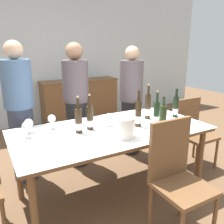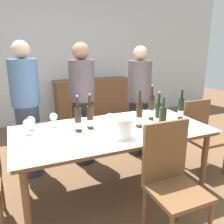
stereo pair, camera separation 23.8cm
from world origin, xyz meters
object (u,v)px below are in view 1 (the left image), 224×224
Objects in this scene: wine_bottle_1 at (138,114)px; person_host at (20,114)px; ice_bucket at (124,127)px; person_guest_right at (131,102)px; chair_near_front at (176,172)px; chair_right_end at (192,128)px; wine_bottle_5 at (156,114)px; wine_bottle_0 at (163,120)px; wine_bottle_2 at (176,107)px; wine_glass_3 at (109,117)px; wine_bottle_6 at (90,118)px; wine_glass_0 at (29,124)px; wine_glass_4 at (176,124)px; dining_table at (112,135)px; wine_glass_1 at (26,127)px; wine_bottle_3 at (79,121)px; wine_bottle_4 at (148,107)px; person_guest_left at (76,106)px; sideboard_cabinet at (80,101)px.

wine_bottle_1 is 1.36m from person_host.
person_guest_right reaches higher than ice_bucket.
wine_bottle_1 is 0.38× the size of chair_near_front.
ice_bucket is 1.38m from chair_right_end.
chair_near_front is at bearing -113.02° from wine_bottle_5.
wine_bottle_0 is 0.58m from wine_bottle_2.
ice_bucket is at bearing -93.98° from wine_glass_3.
person_guest_right reaches higher than wine_bottle_6.
wine_bottle_6 is (-0.59, 0.42, -0.01)m from wine_bottle_0.
wine_glass_0 is 1.43m from wine_glass_4.
wine_bottle_1 is at bearing 158.72° from wine_bottle_5.
ice_bucket is 0.60× the size of wine_bottle_2.
wine_glass_1 is at bearing 167.47° from dining_table.
person_host is (-0.00, 0.50, -0.03)m from wine_glass_0.
wine_bottle_2 is 0.34× the size of chair_near_front.
person_host is (-1.04, 0.86, -0.07)m from wine_bottle_1.
wine_bottle_5 is at bearing -107.95° from person_guest_right.
wine_bottle_4 reaches higher than wine_bottle_3.
wine_glass_4 is 0.09× the size of person_guest_right.
person_guest_left is (-0.05, 1.10, -0.05)m from ice_bucket.
wine_bottle_2 is at bearing -83.15° from person_guest_right.
wine_bottle_4 is 1.47m from person_host.
wine_bottle_2 is 0.55m from wine_glass_4.
wine_bottle_5 is at bearing -61.87° from person_guest_left.
chair_right_end is (0.75, -0.02, -0.39)m from wine_bottle_4.
wine_bottle_6 reaches higher than chair_near_front.
wine_bottle_2 is 1.20m from wine_bottle_3.
wine_bottle_0 is 1.30m from wine_glass_0.
wine_glass_0 is 0.14× the size of chair_near_front.
wine_bottle_1 is 0.59m from wine_bottle_2.
wine_bottle_6 is (-0.20, 0.10, 0.18)m from dining_table.
chair_right_end is (0.82, 0.22, -0.37)m from wine_bottle_5.
person_guest_left reaches higher than person_guest_right.
wine_bottle_3 reaches higher than wine_bottle_2.
wine_glass_4 is at bearing -95.39° from wine_bottle_4.
wine_bottle_6 is at bearing -19.86° from wine_glass_0.
wine_bottle_4 is 0.74m from person_guest_right.
wine_bottle_1 is at bearing 32.91° from ice_bucket.
wine_bottle_2 is 2.23× the size of wine_glass_1.
wine_bottle_1 is at bearing -146.44° from wine_bottle_4.
wine_glass_0 is 0.09× the size of person_host.
wine_glass_3 is (-0.66, -2.51, 0.41)m from sideboard_cabinet.
wine_bottle_0 is at bearing -28.43° from wine_glass_0.
wine_bottle_2 is 2.42× the size of wine_glass_3.
wine_bottle_3 reaches higher than wine_glass_0.
ice_bucket is 0.90m from wine_glass_1.
wine_glass_3 reaches higher than dining_table.
wine_bottle_3 is (-1.01, -2.54, 0.43)m from sideboard_cabinet.
wine_bottle_4 reaches higher than chair_near_front.
chair_near_front is at bearing -41.44° from wine_glass_1.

